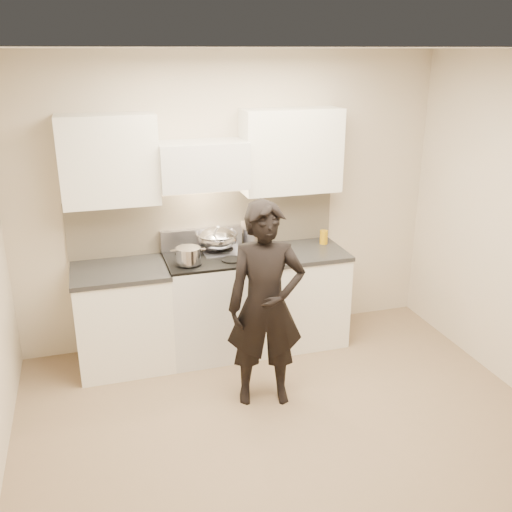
{
  "coord_description": "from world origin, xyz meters",
  "views": [
    {
      "loc": [
        -1.26,
        -3.28,
        2.69
      ],
      "look_at": [
        0.04,
        1.05,
        1.05
      ],
      "focal_mm": 40.0,
      "sensor_mm": 36.0,
      "label": 1
    }
  ],
  "objects_px": {
    "stove": "(209,305)",
    "utensil_crock": "(250,236)",
    "counter_right": "(294,295)",
    "person": "(266,306)",
    "wok": "(217,238)"
  },
  "relations": [
    {
      "from": "stove",
      "to": "utensil_crock",
      "type": "xyz_separation_m",
      "value": [
        0.46,
        0.25,
        0.55
      ]
    },
    {
      "from": "stove",
      "to": "wok",
      "type": "xyz_separation_m",
      "value": [
        0.12,
        0.14,
        0.59
      ]
    },
    {
      "from": "wok",
      "to": "person",
      "type": "xyz_separation_m",
      "value": [
        0.14,
        -1.04,
        -0.23
      ]
    },
    {
      "from": "counter_right",
      "to": "person",
      "type": "bearing_deg",
      "value": -122.58
    },
    {
      "from": "counter_right",
      "to": "person",
      "type": "relative_size",
      "value": 0.56
    },
    {
      "from": "counter_right",
      "to": "utensil_crock",
      "type": "distance_m",
      "value": 0.71
    },
    {
      "from": "wok",
      "to": "counter_right",
      "type": "bearing_deg",
      "value": -11.49
    },
    {
      "from": "wok",
      "to": "person",
      "type": "relative_size",
      "value": 0.29
    },
    {
      "from": "stove",
      "to": "utensil_crock",
      "type": "bearing_deg",
      "value": 27.87
    },
    {
      "from": "stove",
      "to": "counter_right",
      "type": "xyz_separation_m",
      "value": [
        0.83,
        0.0,
        -0.01
      ]
    },
    {
      "from": "stove",
      "to": "counter_right",
      "type": "height_order",
      "value": "stove"
    },
    {
      "from": "counter_right",
      "to": "wok",
      "type": "xyz_separation_m",
      "value": [
        -0.71,
        0.14,
        0.6
      ]
    },
    {
      "from": "counter_right",
      "to": "utensil_crock",
      "type": "bearing_deg",
      "value": 146.22
    },
    {
      "from": "utensil_crock",
      "to": "wok",
      "type": "bearing_deg",
      "value": -163.7
    },
    {
      "from": "wok",
      "to": "person",
      "type": "bearing_deg",
      "value": -82.31
    }
  ]
}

